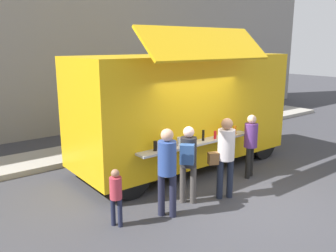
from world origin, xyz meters
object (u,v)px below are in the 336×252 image
Objects in this scene: customer_rear_waiting at (167,165)px; customer_extra_browsing at (251,140)px; trash_bin at (221,116)px; customer_mid_with_backpack at (188,157)px; food_truck_main at (183,107)px; customer_front_ordering at (225,151)px; child_near_queue at (116,193)px.

customer_extra_browsing is at bearing -29.67° from customer_rear_waiting.
customer_mid_with_backpack is (-5.43, -4.22, 0.50)m from trash_bin.
food_truck_main reaches higher than trash_bin.
food_truck_main is at bearing 3.50° from customer_extra_browsing.
customer_front_ordering is (-0.67, -2.18, -0.58)m from food_truck_main.
food_truck_main is at bearing 7.19° from customer_rear_waiting.
food_truck_main is 2.35m from customer_front_ordering.
food_truck_main is 1.99m from customer_extra_browsing.
trash_bin is at bearing -22.39° from customer_front_ordering.
customer_mid_with_backpack is (-0.81, 0.28, -0.04)m from customer_front_ordering.
food_truck_main is at bearing -0.31° from child_near_queue.
food_truck_main is 3.39× the size of customer_rear_waiting.
customer_mid_with_backpack is 2.23m from customer_extra_browsing.
customer_front_ordering is 1.49m from customer_rear_waiting.
customer_mid_with_backpack reaches higher than customer_extra_browsing.
customer_rear_waiting is at bearing 109.29° from customer_front_ordering.
customer_extra_browsing is at bearing -65.93° from food_truck_main.
customer_rear_waiting is at bearing 151.40° from customer_mid_with_backpack.
customer_front_ordering reaches higher than customer_rear_waiting.
customer_mid_with_backpack is 1.50× the size of child_near_queue.
child_near_queue is (-3.88, -0.10, -0.30)m from customer_extra_browsing.
food_truck_main is at bearing 6.33° from customer_front_ordering.
food_truck_main reaches higher than customer_front_ordering.
child_near_queue is at bearing 71.38° from customer_extra_browsing.
trash_bin is at bearing -0.13° from child_near_queue.
food_truck_main is at bearing -149.59° from trash_bin.
customer_rear_waiting is at bearing -45.30° from child_near_queue.
food_truck_main is 3.58× the size of customer_mid_with_backpack.
customer_extra_browsing is (2.90, 0.36, -0.09)m from customer_rear_waiting.
trash_bin is 6.48m from customer_front_ordering.
customer_mid_with_backpack is at bearing -142.12° from trash_bin.
customer_extra_browsing is at bearing -48.50° from customer_front_ordering.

